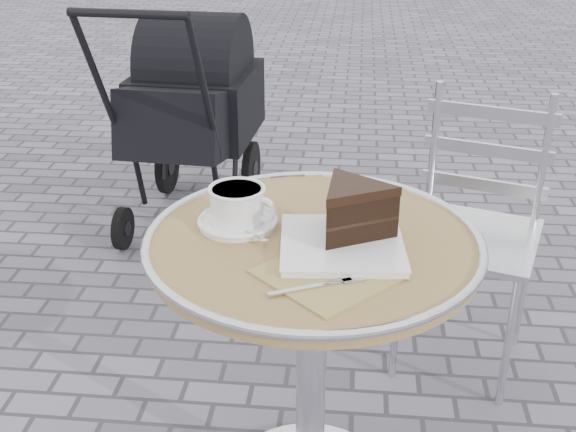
# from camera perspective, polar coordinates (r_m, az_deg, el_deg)

# --- Properties ---
(cafe_table) EXTENTS (0.72, 0.72, 0.74)m
(cafe_table) POSITION_cam_1_polar(r_m,az_deg,el_deg) (1.60, 1.93, -6.97)
(cafe_table) COLOR silver
(cafe_table) RESTS_ON ground
(cappuccino_set) EXTENTS (0.18, 0.19, 0.09)m
(cappuccino_set) POSITION_cam_1_polar(r_m,az_deg,el_deg) (1.56, -3.96, 0.58)
(cappuccino_set) COLOR white
(cappuccino_set) RESTS_ON cafe_table
(cake_plate_set) EXTENTS (0.31, 0.39, 0.13)m
(cake_plate_set) POSITION_cam_1_polar(r_m,az_deg,el_deg) (1.47, 4.93, -0.17)
(cake_plate_set) COLOR #A08758
(cake_plate_set) RESTS_ON cafe_table
(bistro_chair) EXTENTS (0.48, 0.48, 0.86)m
(bistro_chair) POSITION_cam_1_polar(r_m,az_deg,el_deg) (2.26, 14.82, 1.30)
(bistro_chair) COLOR silver
(bistro_chair) RESTS_ON ground
(baby_stroller) EXTENTS (0.52, 1.01, 1.02)m
(baby_stroller) POSITION_cam_1_polar(r_m,az_deg,el_deg) (3.17, -7.68, 7.65)
(baby_stroller) COLOR black
(baby_stroller) RESTS_ON ground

